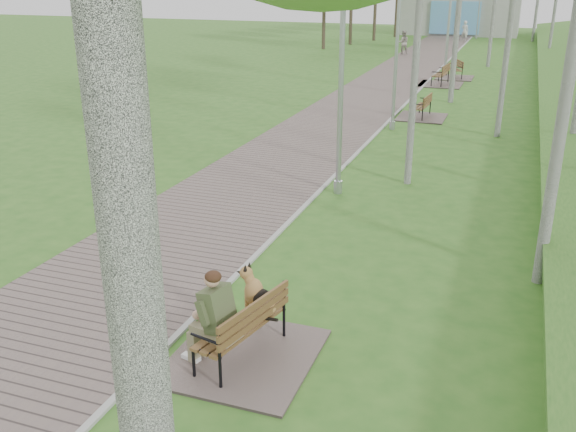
# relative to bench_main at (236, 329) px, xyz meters

# --- Properties ---
(ground) EXTENTS (120.00, 120.00, 0.00)m
(ground) POSITION_rel_bench_main_xyz_m (-1.05, 1.15, -0.46)
(ground) COLOR #2E5F1E
(ground) RESTS_ON ground
(walkway) EXTENTS (3.50, 67.00, 0.04)m
(walkway) POSITION_rel_bench_main_xyz_m (-2.80, 22.65, -0.44)
(walkway) COLOR #685854
(walkway) RESTS_ON ground
(kerb) EXTENTS (0.10, 67.00, 0.05)m
(kerb) POSITION_rel_bench_main_xyz_m (-1.05, 22.65, -0.44)
(kerb) COLOR #999993
(kerb) RESTS_ON ground
(building_north) EXTENTS (10.00, 5.20, 4.00)m
(building_north) POSITION_rel_bench_main_xyz_m (-2.55, 52.12, 1.53)
(building_north) COLOR #9E9E99
(building_north) RESTS_ON ground
(bench_main) EXTENTS (1.89, 2.10, 1.65)m
(bench_main) POSITION_rel_bench_main_xyz_m (0.00, 0.00, 0.00)
(bench_main) COLOR #685854
(bench_main) RESTS_ON ground
(bench_second) EXTENTS (1.70, 1.88, 1.04)m
(bench_second) POSITION_rel_bench_main_xyz_m (-0.08, 16.64, -0.27)
(bench_second) COLOR #685854
(bench_second) RESTS_ON ground
(bench_third) EXTENTS (1.95, 2.17, 1.20)m
(bench_third) POSITION_rel_bench_main_xyz_m (-0.39, 24.36, -0.24)
(bench_third) COLOR #685854
(bench_third) RESTS_ON ground
(bench_far) EXTENTS (1.78, 1.98, 1.09)m
(bench_far) POSITION_rel_bench_main_xyz_m (0.01, 26.73, -0.26)
(bench_far) COLOR #685854
(bench_far) RESTS_ON ground
(lamp_post_near) EXTENTS (0.21, 0.21, 5.33)m
(lamp_post_near) POSITION_rel_bench_main_xyz_m (-0.61, 7.33, 2.03)
(lamp_post_near) COLOR #9EA1A6
(lamp_post_near) RESTS_ON ground
(lamp_post_second) EXTENTS (0.19, 0.19, 4.82)m
(lamp_post_second) POSITION_rel_bench_main_xyz_m (-0.70, 14.41, 1.79)
(lamp_post_second) COLOR #9EA1A6
(lamp_post_second) RESTS_ON ground
(lamp_post_third) EXTENTS (0.22, 0.22, 5.76)m
(lamp_post_third) POSITION_rel_bench_main_xyz_m (-0.71, 28.82, 2.23)
(lamp_post_third) COLOR #9EA1A6
(lamp_post_third) RESTS_ON ground
(lamp_post_far) EXTENTS (0.17, 0.17, 4.44)m
(lamp_post_far) POSITION_rel_bench_main_xyz_m (-0.62, 48.44, 1.61)
(lamp_post_far) COLOR #9EA1A6
(lamp_post_far) RESTS_ON ground
(pedestrian_near) EXTENTS (0.65, 0.55, 1.53)m
(pedestrian_near) POSITION_rel_bench_main_xyz_m (-1.35, 46.06, 0.30)
(pedestrian_near) COLOR silver
(pedestrian_near) RESTS_ON ground
(pedestrian_far) EXTENTS (0.88, 0.78, 1.51)m
(pedestrian_far) POSITION_rel_bench_main_xyz_m (-4.25, 35.74, 0.29)
(pedestrian_far) COLOR gray
(pedestrian_far) RESTS_ON ground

